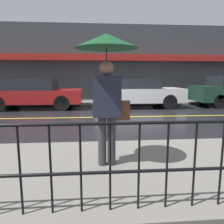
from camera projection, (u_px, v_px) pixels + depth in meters
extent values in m
plane|color=black|center=(118.00, 117.00, 8.28)|extent=(80.00, 80.00, 0.00)
cube|color=slate|center=(152.00, 169.00, 3.49)|extent=(28.00, 2.74, 0.12)
cube|color=slate|center=(110.00, 102.00, 12.50)|extent=(28.00, 1.60, 0.12)
cube|color=gold|center=(118.00, 117.00, 8.28)|extent=(25.20, 0.12, 0.01)
cube|color=#383D42|center=(108.00, 64.00, 13.08)|extent=(28.00, 0.30, 4.54)
cube|color=maroon|center=(109.00, 58.00, 12.61)|extent=(16.80, 0.55, 0.35)
cylinder|color=black|center=(183.00, 122.00, 2.23)|extent=(12.00, 0.04, 0.04)
cylinder|color=black|center=(181.00, 170.00, 2.31)|extent=(12.00, 0.04, 0.04)
cylinder|color=black|center=(20.00, 171.00, 2.17)|extent=(0.02, 0.02, 0.94)
cylinder|color=black|center=(51.00, 170.00, 2.19)|extent=(0.02, 0.02, 0.94)
cylinder|color=black|center=(81.00, 169.00, 2.22)|extent=(0.02, 0.02, 0.94)
cylinder|color=black|center=(110.00, 168.00, 2.24)|extent=(0.02, 0.02, 0.94)
cylinder|color=black|center=(139.00, 167.00, 2.27)|extent=(0.02, 0.02, 0.94)
cylinder|color=black|center=(167.00, 166.00, 2.29)|extent=(0.02, 0.02, 0.94)
cylinder|color=black|center=(194.00, 165.00, 2.32)|extent=(0.02, 0.02, 0.94)
cylinder|color=black|center=(221.00, 164.00, 2.34)|extent=(0.02, 0.02, 0.94)
cylinder|color=#333338|center=(102.00, 141.00, 3.44)|extent=(0.13, 0.13, 0.79)
cylinder|color=#333338|center=(112.00, 141.00, 3.45)|extent=(0.13, 0.13, 0.79)
cube|color=#232838|center=(107.00, 96.00, 3.33)|extent=(0.43, 0.26, 0.62)
sphere|color=#AE6C5A|center=(107.00, 68.00, 3.26)|extent=(0.22, 0.22, 0.22)
cylinder|color=#262628|center=(107.00, 73.00, 3.28)|extent=(0.02, 0.02, 0.71)
cone|color=#144723|center=(106.00, 41.00, 3.20)|extent=(0.95, 0.95, 0.21)
cube|color=brown|center=(122.00, 110.00, 3.39)|extent=(0.24, 0.12, 0.30)
cube|color=maroon|center=(35.00, 96.00, 10.40)|extent=(4.42, 1.94, 0.61)
cube|color=#1E2328|center=(31.00, 84.00, 10.29)|extent=(2.30, 1.79, 0.49)
cylinder|color=black|center=(67.00, 99.00, 11.40)|extent=(0.69, 0.22, 0.69)
cylinder|color=black|center=(62.00, 103.00, 9.71)|extent=(0.69, 0.22, 0.69)
cylinder|color=black|center=(12.00, 100.00, 11.17)|extent=(0.69, 0.22, 0.69)
cube|color=silver|center=(138.00, 95.00, 10.81)|extent=(4.31, 1.85, 0.66)
cube|color=#1E2328|center=(135.00, 83.00, 10.70)|extent=(2.24, 1.70, 0.46)
cylinder|color=black|center=(159.00, 99.00, 11.77)|extent=(0.69, 0.22, 0.69)
cylinder|color=black|center=(169.00, 102.00, 10.16)|extent=(0.69, 0.22, 0.69)
cylinder|color=black|center=(110.00, 99.00, 11.54)|extent=(0.69, 0.22, 0.69)
cylinder|color=black|center=(112.00, 103.00, 9.94)|extent=(0.69, 0.22, 0.69)
cylinder|color=black|center=(204.00, 98.00, 11.91)|extent=(0.67, 0.22, 0.67)
cylinder|color=black|center=(219.00, 102.00, 10.43)|extent=(0.67, 0.22, 0.67)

